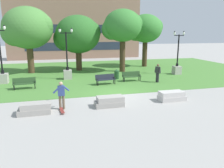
{
  "coord_description": "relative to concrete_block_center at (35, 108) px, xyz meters",
  "views": [
    {
      "loc": [
        -4.26,
        -15.09,
        4.53
      ],
      "look_at": [
        -0.74,
        -1.4,
        1.2
      ],
      "focal_mm": 35.0,
      "sensor_mm": 36.0,
      "label": 1
    }
  ],
  "objects": [
    {
      "name": "lamp_post_right",
      "position": [
        -3.44,
        8.76,
        0.76
      ],
      "size": [
        1.32,
        0.8,
        5.2
      ],
      "color": "#ADA89E",
      "rests_on": "grass_lawn"
    },
    {
      "name": "tree_far_left",
      "position": [
        -1.56,
        13.83,
        4.66
      ],
      "size": [
        5.67,
        5.4,
        7.33
      ],
      "color": "#4C3823",
      "rests_on": "grass_lawn"
    },
    {
      "name": "park_bench_near_left",
      "position": [
        -1.32,
        6.15,
        0.23
      ],
      "size": [
        1.85,
        0.72,
        0.9
      ],
      "color": "#284723",
      "rests_on": "grass_lawn"
    },
    {
      "name": "lamp_post_left",
      "position": [
        2.36,
        9.23,
        0.72
      ],
      "size": [
        1.32,
        0.8,
        4.98
      ],
      "color": "#ADA89E",
      "rests_on": "grass_lawn"
    },
    {
      "name": "person_bystander_near_lawn",
      "position": [
        10.36,
        5.67,
        0.68
      ],
      "size": [
        0.37,
        0.77,
        1.71
      ],
      "color": "#28282D",
      "rests_on": "grass_lawn"
    },
    {
      "name": "tree_near_left",
      "position": [
        3.95,
        14.19,
        3.96
      ],
      "size": [
        5.52,
        5.25,
        6.56
      ],
      "color": "#42301E",
      "rests_on": "grass_lawn"
    },
    {
      "name": "concrete_block_center",
      "position": [
        0.0,
        0.0,
        0.0
      ],
      "size": [
        1.83,
        0.9,
        0.64
      ],
      "color": "#9E9991",
      "rests_on": "ground"
    },
    {
      "name": "park_bench_near_right",
      "position": [
        8.2,
        6.78,
        0.23
      ],
      "size": [
        1.81,
        0.57,
        0.9
      ],
      "color": "#284723",
      "rests_on": "grass_lawn"
    },
    {
      "name": "grass_lawn",
      "position": [
        5.57,
        12.55,
        -0.3
      ],
      "size": [
        40.0,
        20.0,
        0.02
      ],
      "primitive_type": "cube",
      "color": "#4C8438",
      "rests_on": "ground"
    },
    {
      "name": "skateboard",
      "position": [
        1.48,
        -0.16,
        -0.22
      ],
      "size": [
        0.3,
        1.03,
        0.14
      ],
      "color": "maroon",
      "rests_on": "ground"
    },
    {
      "name": "concrete_block_right",
      "position": [
        8.84,
        0.31,
        0.0
      ],
      "size": [
        1.8,
        0.9,
        0.64
      ],
      "color": "#BCB7B2",
      "rests_on": "ground"
    },
    {
      "name": "lamp_post_center",
      "position": [
        14.28,
        8.9,
        0.68
      ],
      "size": [
        1.32,
        0.8,
        4.72
      ],
      "color": "#ADA89E",
      "rests_on": "grass_lawn"
    },
    {
      "name": "trash_bin",
      "position": [
        7.11,
        8.11,
        0.2
      ],
      "size": [
        0.49,
        0.49,
        0.96
      ],
      "color": "#234C28",
      "rests_on": "grass_lawn"
    },
    {
      "name": "concrete_block_left",
      "position": [
        4.44,
        0.19,
        0.0
      ],
      "size": [
        1.8,
        0.9,
        0.64
      ],
      "color": "#9E9991",
      "rests_on": "ground"
    },
    {
      "name": "park_bench_far_left",
      "position": [
        5.49,
        6.03,
        0.23
      ],
      "size": [
        1.86,
        0.77,
        0.9
      ],
      "color": "#1E232D",
      "rests_on": "grass_lawn"
    },
    {
      "name": "tree_near_right",
      "position": [
        8.88,
        12.14,
        4.93
      ],
      "size": [
        4.54,
        4.32,
        7.15
      ],
      "color": "#42301E",
      "rests_on": "grass_lawn"
    },
    {
      "name": "person_skateboarder",
      "position": [
        1.51,
        0.38,
        0.66
      ],
      "size": [
        1.0,
        0.51,
        1.71
      ],
      "color": "brown",
      "rests_on": "ground"
    },
    {
      "name": "tree_far_right",
      "position": [
        13.0,
        15.24,
        4.68
      ],
      "size": [
        4.58,
        4.36,
        6.91
      ],
      "color": "#42301E",
      "rests_on": "grass_lawn"
    },
    {
      "name": "ground_plane",
      "position": [
        5.57,
        2.55,
        -0.31
      ],
      "size": [
        140.0,
        140.0,
        0.0
      ],
      "primitive_type": "plane",
      "color": "#A3A09B"
    },
    {
      "name": "building_facade_distant",
      "position": [
        5.04,
        27.04,
        5.03
      ],
      "size": [
        23.16,
        1.03,
        10.7
      ],
      "color": "#8E6B56",
      "rests_on": "ground"
    }
  ]
}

